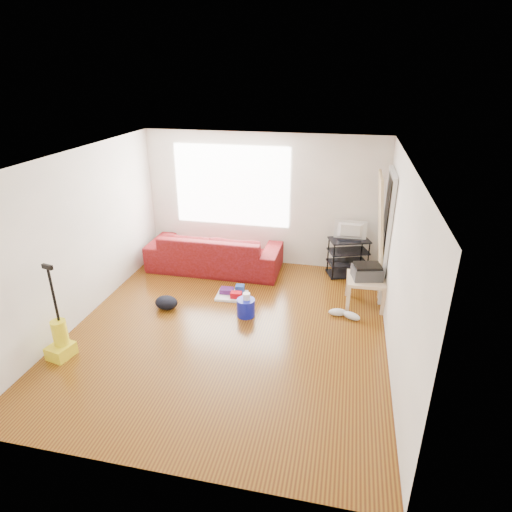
% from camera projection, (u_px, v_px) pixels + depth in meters
% --- Properties ---
extents(room, '(4.51, 5.01, 2.51)m').
position_uv_depth(room, '(234.00, 247.00, 5.92)').
color(room, '#4B250D').
rests_on(room, ground).
extents(sofa, '(2.48, 0.97, 0.72)m').
position_uv_depth(sofa, '(215.00, 269.00, 8.21)').
color(sofa, '#510801').
rests_on(sofa, ground).
extents(tv_stand, '(0.80, 0.61, 0.71)m').
position_uv_depth(tv_stand, '(348.00, 257.00, 7.82)').
color(tv_stand, black).
rests_on(tv_stand, ground).
extents(tv, '(0.58, 0.08, 0.33)m').
position_uv_depth(tv, '(350.00, 231.00, 7.62)').
color(tv, black).
rests_on(tv, tv_stand).
extents(side_table, '(0.60, 0.60, 0.48)m').
position_uv_depth(side_table, '(366.00, 282.00, 6.81)').
color(side_table, beige).
rests_on(side_table, ground).
extents(printer, '(0.51, 0.43, 0.23)m').
position_uv_depth(printer, '(367.00, 272.00, 6.73)').
color(printer, '#303032').
rests_on(printer, side_table).
extents(bucket, '(0.30, 0.30, 0.28)m').
position_uv_depth(bucket, '(246.00, 315.00, 6.65)').
color(bucket, '#0F17A8').
rests_on(bucket, ground).
extents(toilet_paper, '(0.11, 0.11, 0.10)m').
position_uv_depth(toilet_paper, '(247.00, 304.00, 6.59)').
color(toilet_paper, white).
rests_on(toilet_paper, bucket).
extents(cleaning_tray, '(0.52, 0.43, 0.18)m').
position_uv_depth(cleaning_tray, '(233.00, 294.00, 7.19)').
color(cleaning_tray, white).
rests_on(cleaning_tray, ground).
extents(backpack, '(0.41, 0.34, 0.21)m').
position_uv_depth(backpack, '(167.00, 308.00, 6.86)').
color(backpack, black).
rests_on(backpack, ground).
extents(sneakers, '(0.52, 0.26, 0.12)m').
position_uv_depth(sneakers, '(345.00, 314.00, 6.58)').
color(sneakers, silver).
rests_on(sneakers, ground).
extents(vacuum, '(0.33, 0.36, 1.32)m').
position_uv_depth(vacuum, '(60.00, 340.00, 5.63)').
color(vacuum, yellow).
rests_on(vacuum, ground).
extents(door_panel, '(0.25, 0.82, 2.03)m').
position_uv_depth(door_panel, '(374.00, 292.00, 7.36)').
color(door_panel, tan).
rests_on(door_panel, ground).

